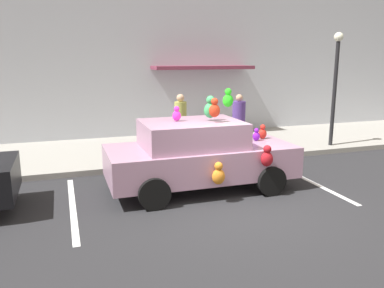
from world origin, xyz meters
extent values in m
plane|color=#262628|center=(0.00, 0.00, 0.00)|extent=(60.00, 60.00, 0.00)
cube|color=gray|center=(0.00, 5.00, 0.07)|extent=(24.00, 4.00, 0.15)
cube|color=#B2B7C1|center=(0.00, 7.15, 3.20)|extent=(24.00, 0.30, 6.40)
cube|color=brown|center=(1.70, 6.60, 2.55)|extent=(3.60, 1.10, 0.12)
cube|color=silver|center=(2.38, 1.00, 0.00)|extent=(0.12, 3.60, 0.01)
cube|color=silver|center=(-3.08, 1.00, 0.00)|extent=(0.12, 3.60, 0.01)
cube|color=#A77D97|center=(-0.28, 1.24, 0.64)|extent=(4.13, 1.80, 0.68)
cube|color=#A77D97|center=(-0.49, 1.24, 1.26)|extent=(2.15, 1.59, 0.56)
cylinder|color=black|center=(1.00, 2.14, 0.32)|extent=(0.64, 0.22, 0.64)
cylinder|color=black|center=(1.00, 0.34, 0.32)|extent=(0.64, 0.22, 0.64)
cylinder|color=black|center=(-1.56, 2.14, 0.32)|extent=(0.64, 0.22, 0.64)
cylinder|color=black|center=(-1.56, 0.34, 0.32)|extent=(0.64, 0.22, 0.64)
ellipsoid|color=#E446D8|center=(-0.97, 1.45, 1.11)|extent=(0.21, 0.17, 0.24)
sphere|color=#E446D8|center=(-0.97, 1.45, 1.27)|extent=(0.13, 0.13, 0.13)
ellipsoid|color=#771F90|center=(-1.16, 1.95, 1.12)|extent=(0.24, 0.19, 0.28)
sphere|color=#771F90|center=(-1.16, 1.95, 1.32)|extent=(0.15, 0.15, 0.15)
ellipsoid|color=#AD2B15|center=(-0.07, 0.97, 1.80)|extent=(0.24, 0.20, 0.28)
sphere|color=#AD2B15|center=(-0.07, 0.97, 1.99)|extent=(0.15, 0.15, 0.15)
ellipsoid|color=red|center=(1.39, 1.50, 1.10)|extent=(0.20, 0.17, 0.24)
sphere|color=red|center=(1.39, 1.50, 1.27)|extent=(0.13, 0.13, 0.13)
ellipsoid|color=maroon|center=(0.82, 0.24, 0.84)|extent=(0.26, 0.21, 0.31)
sphere|color=maroon|center=(0.82, 0.24, 1.05)|extent=(0.17, 0.17, 0.17)
ellipsoid|color=orange|center=(-0.26, 0.23, 0.57)|extent=(0.27, 0.22, 0.32)
sphere|color=orange|center=(-0.26, 0.23, 0.79)|extent=(0.17, 0.17, 0.17)
ellipsoid|color=#E02DBC|center=(-0.79, 1.36, 1.66)|extent=(0.19, 0.15, 0.22)
sphere|color=#E02DBC|center=(-0.79, 1.36, 1.82)|extent=(0.12, 0.12, 0.12)
ellipsoid|color=#2ADA20|center=(0.57, 1.73, 1.91)|extent=(0.26, 0.21, 0.30)
sphere|color=#2ADA20|center=(0.57, 1.73, 2.12)|extent=(0.16, 0.16, 0.16)
ellipsoid|color=purple|center=(1.15, 1.35, 1.09)|extent=(0.18, 0.14, 0.21)
sphere|color=purple|center=(1.15, 1.35, 1.23)|extent=(0.11, 0.11, 0.11)
ellipsoid|color=#369E54|center=(-0.07, 1.21, 1.77)|extent=(0.29, 0.23, 0.34)
sphere|color=#369E54|center=(-0.07, 1.21, 2.00)|extent=(0.18, 0.18, 0.18)
ellipsoid|color=brown|center=(0.21, 3.99, 0.40)|extent=(0.40, 0.34, 0.51)
sphere|color=brown|center=(0.21, 3.99, 0.76)|extent=(0.29, 0.29, 0.29)
sphere|color=brown|center=(0.11, 3.99, 0.86)|extent=(0.12, 0.12, 0.12)
sphere|color=brown|center=(0.31, 3.99, 0.86)|extent=(0.12, 0.12, 0.12)
cylinder|color=black|center=(4.96, 3.50, 1.76)|extent=(0.12, 0.12, 3.22)
sphere|color=#EAEACC|center=(4.96, 3.50, 3.51)|extent=(0.28, 0.28, 0.28)
cylinder|color=#A8A94E|center=(0.08, 3.96, 0.91)|extent=(0.35, 0.35, 1.51)
sphere|color=tan|center=(0.08, 3.96, 1.77)|extent=(0.22, 0.22, 0.22)
cylinder|color=#533685|center=(1.98, 4.09, 0.87)|extent=(0.40, 0.40, 1.45)
sphere|color=tan|center=(1.98, 4.09, 1.70)|extent=(0.21, 0.21, 0.21)
camera|label=1|loc=(-3.15, -6.71, 2.90)|focal=36.63mm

